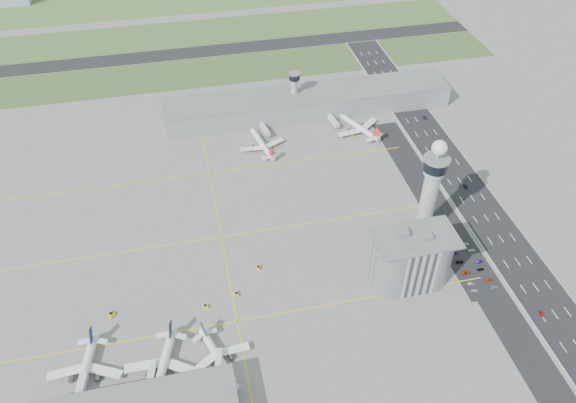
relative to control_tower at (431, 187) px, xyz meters
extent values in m
plane|color=gray|center=(-72.00, -8.00, -35.04)|extent=(1000.00, 1000.00, 0.00)
cube|color=#405528|center=(-92.00, 217.00, -35.00)|extent=(480.00, 50.00, 0.08)
cube|color=#4A6731|center=(-92.00, 292.00, -35.00)|extent=(480.00, 60.00, 0.08)
cube|color=#516B32|center=(-92.00, 372.00, -35.00)|extent=(480.00, 70.00, 0.08)
cube|color=black|center=(-92.00, 254.00, -34.98)|extent=(480.00, 22.00, 0.10)
cube|color=black|center=(43.00, -8.00, -34.99)|extent=(28.00, 500.00, 0.10)
cube|color=#9E9E99|center=(29.00, -8.00, -34.44)|extent=(0.60, 500.00, 1.20)
cube|color=#9E9E99|center=(57.00, -8.00, -34.44)|extent=(0.60, 500.00, 1.20)
cube|color=black|center=(18.00, -18.00, -35.00)|extent=(18.00, 260.00, 0.08)
cube|color=black|center=(16.00, -30.00, -34.99)|extent=(20.00, 44.00, 0.10)
cube|color=yellow|center=(-112.00, -38.00, -35.04)|extent=(260.00, 0.60, 0.01)
cube|color=yellow|center=(-112.00, 22.00, -35.04)|extent=(260.00, 0.60, 0.01)
cube|color=yellow|center=(-112.00, 82.00, -35.04)|extent=(260.00, 0.60, 0.01)
cube|color=yellow|center=(-112.00, 22.00, -35.04)|extent=(0.60, 260.00, 0.01)
cylinder|color=#ADAAA5|center=(0.00, 0.00, -11.04)|extent=(8.40, 8.40, 48.00)
cylinder|color=#ADAAA5|center=(0.00, 0.00, 10.96)|extent=(11.00, 11.00, 4.00)
cylinder|color=black|center=(0.00, 0.00, 14.96)|extent=(13.00, 13.00, 6.00)
cylinder|color=slate|center=(0.00, 0.00, 18.46)|extent=(14.00, 14.00, 1.00)
cylinder|color=#ADAAA5|center=(0.00, 0.00, 20.96)|extent=(1.60, 1.60, 5.00)
sphere|color=white|center=(0.00, 0.00, 25.46)|extent=(8.00, 8.00, 8.00)
cylinder|color=#ADAAA5|center=(-42.00, 142.00, -21.04)|extent=(5.00, 5.00, 28.00)
cylinder|color=black|center=(-42.00, 142.00, -6.04)|extent=(8.00, 8.00, 4.00)
cylinder|color=slate|center=(-42.00, 142.00, -3.54)|extent=(8.60, 8.60, 0.80)
cube|color=#B2B2B7|center=(-20.00, -30.00, -20.04)|extent=(18.00, 24.00, 30.00)
cylinder|color=#B2B2B7|center=(-29.00, -30.00, -20.04)|extent=(24.00, 24.00, 30.00)
cylinder|color=#B2B2B7|center=(-11.00, -30.00, -20.04)|extent=(24.00, 24.00, 30.00)
cube|color=slate|center=(-20.00, -30.00, -4.64)|extent=(42.00, 24.00, 0.80)
cube|color=slate|center=(-26.00, -27.00, -3.04)|extent=(6.00, 5.00, 3.00)
cube|color=slate|center=(-15.00, -32.00, -3.34)|extent=(5.00, 4.00, 2.40)
cube|color=gray|center=(-32.00, 140.00, -27.54)|extent=(210.00, 32.00, 15.00)
cube|color=slate|center=(-32.00, 140.00, -19.64)|extent=(210.00, 32.00, 0.80)
imported|color=silver|center=(10.67, -45.69, -34.44)|extent=(3.70, 1.96, 1.20)
imported|color=gray|center=(11.03, -41.06, -34.40)|extent=(3.99, 1.78, 1.27)
imported|color=#A0370B|center=(11.75, -33.31, -34.42)|extent=(4.54, 2.20, 1.24)
imported|color=black|center=(11.91, -25.52, -34.44)|extent=(4.16, 1.80, 1.19)
imported|color=navy|center=(11.97, -18.71, -34.39)|extent=(3.84, 1.63, 1.29)
imported|color=silver|center=(10.74, -12.51, -34.39)|extent=(4.12, 1.85, 1.31)
imported|color=gray|center=(22.07, -45.66, -34.48)|extent=(4.24, 2.30, 1.13)
imported|color=#B33811|center=(21.15, -40.56, -34.42)|extent=(4.45, 2.32, 1.23)
imported|color=black|center=(20.51, -32.97, -34.42)|extent=(3.63, 1.48, 1.23)
imported|color=#100E5C|center=(22.14, -27.82, -34.41)|extent=(3.98, 1.82, 1.26)
imported|color=beige|center=(22.14, -18.99, -34.48)|extent=(4.17, 2.13, 1.13)
imported|color=#9C9EA1|center=(20.99, -13.77, -34.40)|extent=(4.62, 2.32, 1.29)
imported|color=#A21912|center=(36.29, -66.42, -34.44)|extent=(1.93, 3.70, 1.20)
imported|color=black|center=(43.56, 32.63, -34.38)|extent=(1.43, 4.00, 1.31)
imported|color=#192748|center=(49.75, 111.96, -34.39)|extent=(2.70, 4.91, 1.30)
imported|color=gray|center=(36.39, 173.83, -34.49)|extent=(1.56, 3.32, 1.10)
camera|label=1|loc=(-123.64, -207.15, 191.21)|focal=35.00mm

